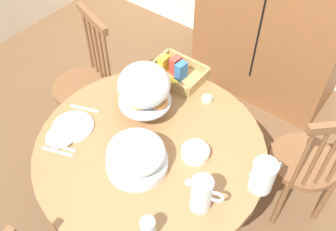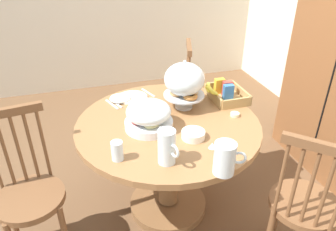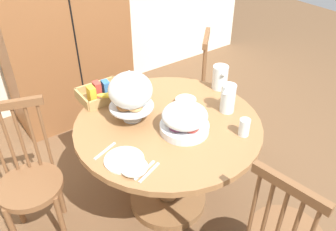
# 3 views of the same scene
# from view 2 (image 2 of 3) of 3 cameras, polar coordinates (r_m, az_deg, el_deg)

# --- Properties ---
(ground_plane) EXTENTS (10.00, 10.00, 0.00)m
(ground_plane) POSITION_cam_2_polar(r_m,az_deg,el_deg) (2.52, 1.66, -16.32)
(ground_plane) COLOR brown
(dining_table) EXTENTS (1.18, 1.18, 0.74)m
(dining_table) POSITION_cam_2_polar(r_m,az_deg,el_deg) (2.20, 0.00, -6.02)
(dining_table) COLOR olive
(dining_table) RESTS_ON ground_plane
(windsor_chair_near_window) EXTENTS (0.47, 0.47, 0.97)m
(windsor_chair_near_window) POSITION_cam_2_polar(r_m,az_deg,el_deg) (2.06, 22.74, -14.54)
(windsor_chair_near_window) COLOR brown
(windsor_chair_near_window) RESTS_ON ground_plane
(windsor_chair_by_cabinet) EXTENTS (0.43, 0.42, 0.97)m
(windsor_chair_by_cabinet) POSITION_cam_2_polar(r_m,az_deg,el_deg) (3.00, 0.83, 2.87)
(windsor_chair_by_cabinet) COLOR brown
(windsor_chair_by_cabinet) RESTS_ON ground_plane
(windsor_chair_facing_door) EXTENTS (0.40, 0.40, 0.97)m
(windsor_chair_facing_door) POSITION_cam_2_polar(r_m,az_deg,el_deg) (2.13, -23.08, -12.79)
(windsor_chair_facing_door) COLOR brown
(windsor_chair_facing_door) RESTS_ON ground_plane
(pastry_stand_with_dome) EXTENTS (0.28, 0.28, 0.34)m
(pastry_stand_with_dome) POSITION_cam_2_polar(r_m,az_deg,el_deg) (2.18, 2.89, 6.03)
(pastry_stand_with_dome) COLOR silver
(pastry_stand_with_dome) RESTS_ON dining_table
(fruit_platter_covered) EXTENTS (0.30, 0.30, 0.18)m
(fruit_platter_covered) POSITION_cam_2_polar(r_m,az_deg,el_deg) (1.99, -3.42, -0.03)
(fruit_platter_covered) COLOR silver
(fruit_platter_covered) RESTS_ON dining_table
(orange_juice_pitcher) EXTENTS (0.11, 0.19, 0.18)m
(orange_juice_pitcher) POSITION_cam_2_polar(r_m,az_deg,el_deg) (1.66, 9.88, -7.62)
(orange_juice_pitcher) COLOR silver
(orange_juice_pitcher) RESTS_ON dining_table
(milk_pitcher) EXTENTS (0.17, 0.09, 0.19)m
(milk_pitcher) POSITION_cam_2_polar(r_m,az_deg,el_deg) (1.69, -0.21, -5.73)
(milk_pitcher) COLOR silver
(milk_pitcher) RESTS_ON dining_table
(cereal_basket) EXTENTS (0.32, 0.30, 0.12)m
(cereal_basket) POSITION_cam_2_polar(r_m,az_deg,el_deg) (2.40, 9.86, 3.95)
(cereal_basket) COLOR tan
(cereal_basket) RESTS_ON dining_table
(china_plate_large) EXTENTS (0.22, 0.22, 0.01)m
(china_plate_large) POSITION_cam_2_polar(r_m,az_deg,el_deg) (2.40, -6.26, 3.17)
(china_plate_large) COLOR white
(china_plate_large) RESTS_ON dining_table
(china_plate_small) EXTENTS (0.15, 0.15, 0.01)m
(china_plate_small) POSITION_cam_2_polar(r_m,az_deg,el_deg) (2.37, -8.36, 3.03)
(china_plate_small) COLOR white
(china_plate_small) RESTS_ON china_plate_large
(cereal_bowl) EXTENTS (0.14, 0.14, 0.04)m
(cereal_bowl) POSITION_cam_2_polar(r_m,az_deg,el_deg) (1.93, 4.44, -3.35)
(cereal_bowl) COLOR white
(cereal_bowl) RESTS_ON dining_table
(drinking_glass) EXTENTS (0.06, 0.06, 0.11)m
(drinking_glass) POSITION_cam_2_polar(r_m,az_deg,el_deg) (1.75, -8.89, -6.13)
(drinking_glass) COLOR silver
(drinking_glass) RESTS_ON dining_table
(butter_dish) EXTENTS (0.06, 0.06, 0.02)m
(butter_dish) POSITION_cam_2_polar(r_m,az_deg,el_deg) (2.20, 11.64, 0.18)
(butter_dish) COLOR beige
(butter_dish) RESTS_ON dining_table
(table_knife) EXTENTS (0.16, 0.07, 0.01)m
(table_knife) POSITION_cam_2_polar(r_m,az_deg,el_deg) (2.34, -9.17, 2.15)
(table_knife) COLOR silver
(table_knife) RESTS_ON dining_table
(dinner_fork) EXTENTS (0.16, 0.07, 0.01)m
(dinner_fork) POSITION_cam_2_polar(r_m,az_deg,el_deg) (2.33, -9.81, 1.94)
(dinner_fork) COLOR silver
(dinner_fork) RESTS_ON dining_table
(soup_spoon) EXTENTS (0.16, 0.07, 0.01)m
(soup_spoon) POSITION_cam_2_polar(r_m,az_deg,el_deg) (2.47, -3.49, 4.00)
(soup_spoon) COLOR silver
(soup_spoon) RESTS_ON dining_table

